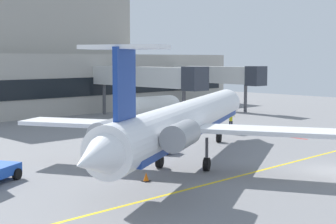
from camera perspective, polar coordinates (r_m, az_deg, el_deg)
name	(u,v)px	position (r m, az deg, el deg)	size (l,w,h in m)	color
ground	(334,172)	(35.64, 18.01, -6.37)	(120.00, 120.00, 0.11)	slate
terminal_building	(29,63)	(74.30, -15.28, 5.29)	(66.17, 17.25, 19.39)	#ADA89E
jet_bridge_west	(148,77)	(61.73, -2.27, 3.88)	(2.40, 18.97, 6.52)	silver
jet_bridge_east	(220,75)	(73.87, 5.83, 4.08)	(2.40, 15.99, 6.38)	silver
regional_jet	(186,120)	(34.68, 2.05, -0.94)	(29.49, 21.79, 8.04)	white
pushback_tractor	(147,141)	(40.57, -2.39, -3.29)	(3.03, 4.07, 1.86)	#19389E
fuel_tank	(152,107)	(61.32, -1.75, 0.57)	(8.23, 2.86, 2.91)	white
marshaller	(231,120)	(54.08, 7.03, -0.88)	(0.60, 0.69, 1.92)	#191E33
safety_cone_alpha	(103,145)	(42.85, -7.26, -3.67)	(0.47, 0.47, 0.55)	orange
safety_cone_charlie	(146,177)	(31.14, -2.46, -7.29)	(0.47, 0.47, 0.55)	orange
safety_cone_delta	(102,161)	(36.15, -7.36, -5.47)	(0.47, 0.47, 0.55)	orange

